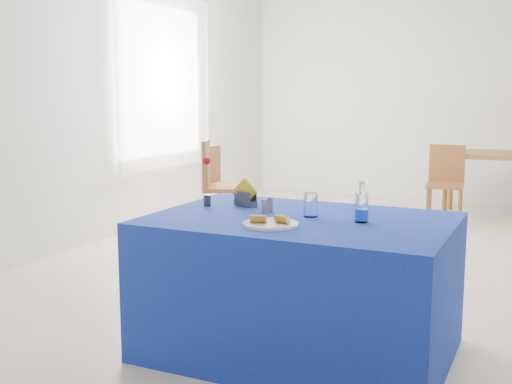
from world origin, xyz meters
TOP-DOWN VIEW (x-y plane):
  - floor at (0.00, 0.00)m, footprint 7.00×7.00m
  - room_shell at (0.00, 0.00)m, footprint 7.00×7.00m
  - window_pane at (-2.47, 0.80)m, footprint 0.04×1.50m
  - curtain at (-2.40, 0.80)m, footprint 0.04×1.75m
  - plate at (0.18, -2.25)m, footprint 0.29×0.29m
  - drinking_glass at (0.29, -1.94)m, footprint 0.08×0.08m
  - salt_shaker at (0.03, -1.90)m, footprint 0.03×0.03m
  - pepper_shaker at (0.03, -1.98)m, footprint 0.03×0.03m
  - blue_table at (0.24, -1.99)m, footprint 1.60×1.10m
  - water_bottle at (0.57, -1.96)m, footprint 0.07×0.07m
  - napkin_holder at (-0.18, -1.79)m, footprint 0.16×0.11m
  - rose_vase at (-0.39, -1.89)m, footprint 0.05×0.05m
  - oak_table at (0.95, 2.59)m, footprint 1.37×0.92m
  - chair_bg_left at (0.39, 2.04)m, footprint 0.42×0.42m
  - chair_win_a at (-1.60, 0.44)m, footprint 0.57×0.57m
  - chair_win_b at (-1.87, 1.00)m, footprint 0.39×0.39m
  - banana_pieces at (0.19, -2.26)m, footprint 0.20×0.11m

SIDE VIEW (x-z plane):
  - floor at x=0.00m, z-range 0.00..0.00m
  - blue_table at x=0.24m, z-range 0.00..0.76m
  - chair_win_b at x=-1.87m, z-range 0.07..0.91m
  - chair_bg_left at x=0.39m, z-range 0.07..0.93m
  - chair_win_a at x=-1.60m, z-range 0.07..1.04m
  - oak_table at x=0.95m, z-range 0.30..1.06m
  - plate at x=0.18m, z-range 0.76..0.77m
  - banana_pieces at x=0.19m, z-range 0.78..0.82m
  - salt_shaker at x=0.03m, z-range 0.76..0.84m
  - pepper_shaker at x=0.03m, z-range 0.76..0.84m
  - napkin_holder at x=-0.18m, z-range 0.72..0.89m
  - drinking_glass at x=0.29m, z-range 0.76..0.89m
  - water_bottle at x=0.57m, z-range 0.72..0.94m
  - rose_vase at x=-0.39m, z-range 0.75..1.05m
  - window_pane at x=-2.47m, z-range 0.75..2.35m
  - curtain at x=-2.40m, z-range 0.62..2.48m
  - room_shell at x=0.00m, z-range -1.75..5.25m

